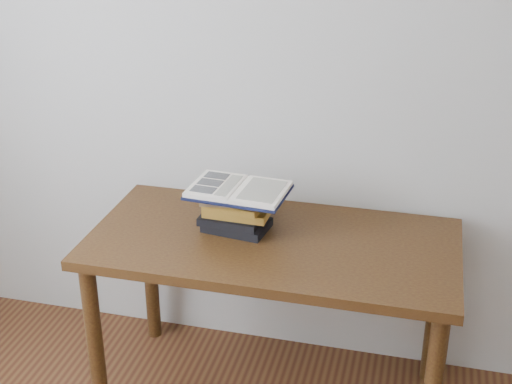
# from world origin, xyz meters

# --- Properties ---
(desk) EXTENTS (1.33, 0.66, 0.71)m
(desk) POSITION_xyz_m (0.01, 1.38, 0.61)
(desk) COLOR #493112
(desk) RESTS_ON ground
(book_stack) EXTENTS (0.26, 0.19, 0.15)m
(book_stack) POSITION_xyz_m (-0.14, 1.43, 0.79)
(book_stack) COLOR black
(book_stack) RESTS_ON desk
(open_book) EXTENTS (0.37, 0.27, 0.03)m
(open_book) POSITION_xyz_m (-0.13, 1.42, 0.87)
(open_book) COLOR black
(open_book) RESTS_ON book_stack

